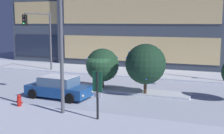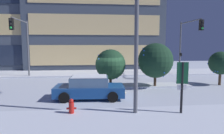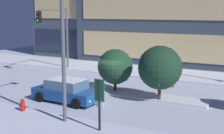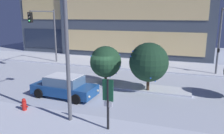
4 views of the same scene
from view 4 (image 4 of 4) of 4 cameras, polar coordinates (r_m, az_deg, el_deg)
name	(u,v)px [view 4 (image 4 of 4)]	position (r m, az deg, el deg)	size (l,w,h in m)	color
ground	(100,85)	(18.55, -2.97, -4.57)	(52.00, 52.00, 0.00)	silver
curb_strip_near	(35,134)	(11.86, -18.69, -15.66)	(52.00, 5.20, 0.14)	silver
curb_strip_far	(127,64)	(26.15, 3.82, 0.83)	(52.00, 5.20, 0.14)	silver
median_strip	(132,87)	(17.99, 4.93, -4.95)	(9.00, 1.80, 0.14)	silver
car_near	(65,87)	(16.24, -11.83, -4.82)	(4.65, 2.29, 1.49)	#19478C
traffic_light_corner_far_right	(223,31)	(21.28, 26.06, 8.14)	(0.32, 4.72, 6.20)	#565960
traffic_light_corner_far_left	(45,27)	(25.84, -16.38, 9.63)	(0.32, 4.51, 6.13)	#565960
street_lamp_arched	(74,19)	(12.01, -9.46, 11.91)	(0.57, 2.99, 8.41)	#565960
fire_hydrant	(24,106)	(14.42, -21.18, -9.03)	(0.48, 0.26, 0.87)	red
parking_info_sign	(108,99)	(10.90, -1.02, -8.06)	(0.55, 0.12, 2.67)	black
decorated_tree_median	(149,62)	(16.61, 9.21, 1.18)	(2.85, 2.85, 3.67)	#473323
decorated_tree_right_of_median	(106,62)	(18.35, -1.61, 1.33)	(2.56, 2.54, 3.16)	#473323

